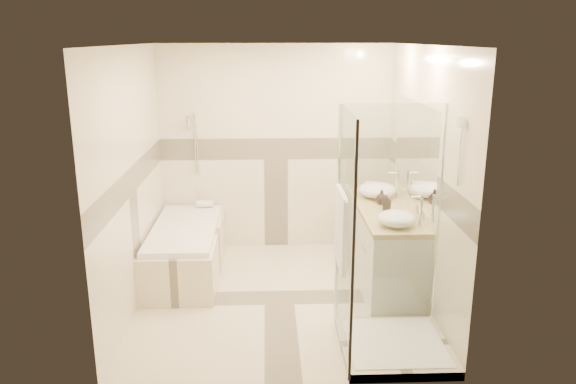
{
  "coord_description": "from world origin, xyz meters",
  "views": [
    {
      "loc": [
        -0.11,
        -5.23,
        2.57
      ],
      "look_at": [
        0.1,
        0.25,
        1.05
      ],
      "focal_mm": 35.0,
      "sensor_mm": 36.0,
      "label": 1
    }
  ],
  "objects_px": {
    "vanity": "(384,246)",
    "vessel_sink_near": "(377,190)",
    "amenity_bottle_a": "(387,203)",
    "vessel_sink_far": "(397,218)",
    "shower_enclosure": "(381,293)",
    "bathtub": "(186,248)",
    "amenity_bottle_b": "(382,197)"
  },
  "relations": [
    {
      "from": "vanity",
      "to": "amenity_bottle_a",
      "type": "relative_size",
      "value": 9.12
    },
    {
      "from": "vessel_sink_near",
      "to": "vessel_sink_far",
      "type": "bearing_deg",
      "value": -90.0
    },
    {
      "from": "shower_enclosure",
      "to": "amenity_bottle_b",
      "type": "bearing_deg",
      "value": 79.16
    },
    {
      "from": "amenity_bottle_a",
      "to": "amenity_bottle_b",
      "type": "height_order",
      "value": "amenity_bottle_a"
    },
    {
      "from": "vanity",
      "to": "vessel_sink_far",
      "type": "height_order",
      "value": "vessel_sink_far"
    },
    {
      "from": "shower_enclosure",
      "to": "amenity_bottle_b",
      "type": "relative_size",
      "value": 13.09
    },
    {
      "from": "vessel_sink_near",
      "to": "amenity_bottle_b",
      "type": "xyz_separation_m",
      "value": [
        0.0,
        -0.26,
        -0.01
      ]
    },
    {
      "from": "amenity_bottle_a",
      "to": "amenity_bottle_b",
      "type": "bearing_deg",
      "value": 90.0
    },
    {
      "from": "vanity",
      "to": "vessel_sink_near",
      "type": "relative_size",
      "value": 3.87
    },
    {
      "from": "vanity",
      "to": "vessel_sink_near",
      "type": "xyz_separation_m",
      "value": [
        -0.02,
        0.42,
        0.51
      ]
    },
    {
      "from": "vanity",
      "to": "vessel_sink_near",
      "type": "distance_m",
      "value": 0.66
    },
    {
      "from": "vessel_sink_far",
      "to": "vessel_sink_near",
      "type": "bearing_deg",
      "value": 90.0
    },
    {
      "from": "vessel_sink_far",
      "to": "amenity_bottle_a",
      "type": "distance_m",
      "value": 0.46
    },
    {
      "from": "shower_enclosure",
      "to": "vanity",
      "type": "bearing_deg",
      "value": 77.03
    },
    {
      "from": "shower_enclosure",
      "to": "vessel_sink_far",
      "type": "xyz_separation_m",
      "value": [
        0.27,
        0.71,
        0.42
      ]
    },
    {
      "from": "vanity",
      "to": "amenity_bottle_a",
      "type": "xyz_separation_m",
      "value": [
        -0.02,
        -0.1,
        0.51
      ]
    },
    {
      "from": "vanity",
      "to": "amenity_bottle_b",
      "type": "xyz_separation_m",
      "value": [
        -0.02,
        0.15,
        0.5
      ]
    },
    {
      "from": "bathtub",
      "to": "amenity_bottle_b",
      "type": "height_order",
      "value": "amenity_bottle_b"
    },
    {
      "from": "vessel_sink_far",
      "to": "shower_enclosure",
      "type": "bearing_deg",
      "value": -111.12
    },
    {
      "from": "amenity_bottle_a",
      "to": "vanity",
      "type": "bearing_deg",
      "value": 78.99
    },
    {
      "from": "shower_enclosure",
      "to": "vessel_sink_near",
      "type": "xyz_separation_m",
      "value": [
        0.27,
        1.69,
        0.43
      ]
    },
    {
      "from": "vanity",
      "to": "shower_enclosure",
      "type": "bearing_deg",
      "value": -102.97
    },
    {
      "from": "amenity_bottle_b",
      "to": "vessel_sink_far",
      "type": "bearing_deg",
      "value": -90.0
    },
    {
      "from": "shower_enclosure",
      "to": "vessel_sink_near",
      "type": "distance_m",
      "value": 1.76
    },
    {
      "from": "vanity",
      "to": "shower_enclosure",
      "type": "distance_m",
      "value": 1.31
    },
    {
      "from": "vessel_sink_far",
      "to": "amenity_bottle_a",
      "type": "relative_size",
      "value": 2.08
    },
    {
      "from": "amenity_bottle_b",
      "to": "amenity_bottle_a",
      "type": "bearing_deg",
      "value": -90.0
    },
    {
      "from": "vessel_sink_near",
      "to": "vessel_sink_far",
      "type": "distance_m",
      "value": 0.98
    },
    {
      "from": "amenity_bottle_a",
      "to": "bathtub",
      "type": "bearing_deg",
      "value": 168.0
    },
    {
      "from": "bathtub",
      "to": "amenity_bottle_a",
      "type": "distance_m",
      "value": 2.27
    },
    {
      "from": "shower_enclosure",
      "to": "vessel_sink_far",
      "type": "bearing_deg",
      "value": 68.88
    },
    {
      "from": "vessel_sink_near",
      "to": "amenity_bottle_a",
      "type": "height_order",
      "value": "amenity_bottle_a"
    }
  ]
}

